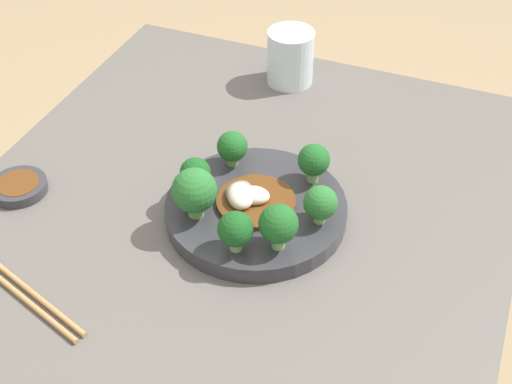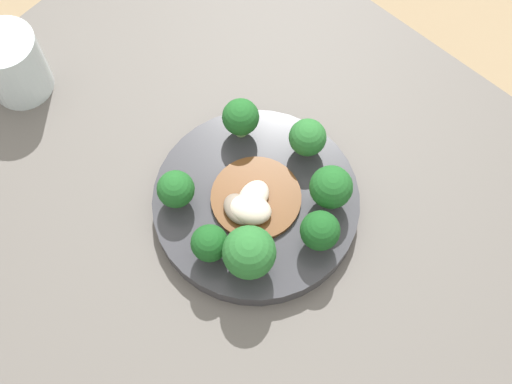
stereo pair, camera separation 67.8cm
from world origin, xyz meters
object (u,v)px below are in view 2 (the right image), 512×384
broccoli_northeast (176,189)px  broccoli_north (211,245)px  broccoli_northwest (249,253)px  drinking_glass (13,64)px  broccoli_south (308,138)px  stirfry_center (252,202)px  broccoli_southwest (331,188)px  broccoli_west (320,231)px  broccoli_southeast (241,118)px  plate (256,203)px

broccoli_northeast → broccoli_north: broccoli_north is taller
broccoli_northwest → drinking_glass: broccoli_northwest is taller
broccoli_south → stirfry_center: size_ratio=0.51×
broccoli_southwest → stirfry_center: size_ratio=0.59×
broccoli_southwest → broccoli_northwest: 0.12m
broccoli_south → broccoli_west: broccoli_west is taller
broccoli_southeast → broccoli_south: bearing=-155.6°
broccoli_northwest → broccoli_south: bearing=-72.6°
broccoli_southwest → drinking_glass: drinking_glass is taller
broccoli_southeast → broccoli_south: 0.08m
broccoli_south → broccoli_northwest: bearing=107.4°
broccoli_northwest → stirfry_center: size_ratio=0.67×
broccoli_northeast → broccoli_northwest: broccoli_northwest is taller
plate → broccoli_west: size_ratio=4.35×
broccoli_southeast → broccoli_northwest: (-0.12, 0.12, 0.01)m
broccoli_south → stirfry_center: broccoli_south is taller
broccoli_northwest → drinking_glass: size_ratio=0.76×
broccoli_south → broccoli_north: same height
broccoli_northeast → broccoli_northwest: 0.12m
plate → broccoli_north: 0.09m
broccoli_northeast → broccoli_southeast: bearing=-86.1°
broccoli_southwest → broccoli_northwest: (0.01, 0.12, 0.00)m
broccoli_south → broccoli_southeast: bearing=24.4°
broccoli_northwest → broccoli_southeast: bearing=-44.1°
broccoli_southwest → plate: bearing=40.8°
broccoli_southeast → plate: bearing=143.6°
broccoli_northwest → drinking_glass: (0.39, 0.01, -0.02)m
plate → broccoli_south: size_ratio=4.53×
broccoli_southeast → broccoli_northeast: size_ratio=1.09×
broccoli_north → drinking_glass: drinking_glass is taller
broccoli_southwest → broccoli_north: bearing=68.9°
plate → broccoli_west: 0.10m
broccoli_southeast → broccoli_northwest: size_ratio=0.81×
broccoli_south → broccoli_west: size_ratio=0.96×
plate → broccoli_northeast: broccoli_northeast is taller
broccoli_west → stirfry_center: (0.08, 0.02, -0.02)m
broccoli_southeast → broccoli_west: 0.17m
broccoli_south → broccoli_northwest: 0.16m
broccoli_southeast → broccoli_southwest: bearing=-179.8°
broccoli_southeast → broccoli_northeast: broccoli_southeast is taller
stirfry_center → drinking_glass: bearing=10.9°
broccoli_north → drinking_glass: 0.35m
broccoli_south → broccoli_northeast: size_ratio=1.02×
plate → broccoli_south: (-0.00, -0.09, 0.04)m
broccoli_southeast → broccoli_northeast: (-0.01, 0.12, -0.00)m
stirfry_center → drinking_glass: 0.35m
broccoli_northwest → broccoli_north: bearing=26.0°
broccoli_west → drinking_glass: bearing=10.9°
broccoli_north → broccoli_southeast: bearing=-58.7°
stirfry_center → drinking_glass: (0.34, 0.07, 0.01)m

